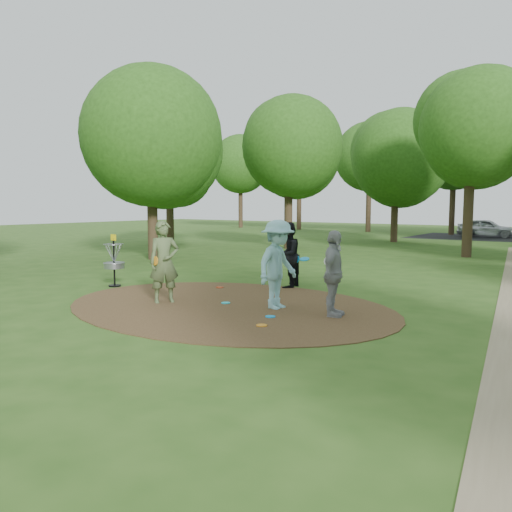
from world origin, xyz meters
The scene contains 13 objects.
ground centered at (0.00, 0.00, 0.00)m, with size 100.00×100.00×0.00m, color #2D5119.
dirt_clearing centered at (0.00, 0.00, 0.01)m, with size 8.40×8.40×0.02m, color #47301C.
player_observer_with_disc centered at (-1.49, -0.58, 1.01)m, with size 0.80×0.88×2.01m.
player_throwing_with_disc centered at (1.16, 0.44, 1.03)m, with size 1.21×1.35×2.07m.
player_walking_with_disc centered at (-0.23, 3.09, 0.95)m, with size 0.89×1.05×1.90m.
player_waiting_with_disc centered at (2.58, 0.44, 0.94)m, with size 0.69×1.17×1.87m.
disc_ground_cyan centered at (-0.18, 0.18, 0.03)m, with size 0.22×0.22×0.02m, color #1CD0E2.
disc_ground_blue centered at (1.54, -0.43, 0.03)m, with size 0.22×0.22×0.02m, color #0D98ED.
disc_ground_red centered at (-1.75, 1.84, 0.03)m, with size 0.22×0.22×0.02m, color red.
car_left centered at (-0.12, 30.34, 0.68)m, with size 1.60×3.97×1.35m, color #B7B9C0.
disc_ground_orange centered at (1.84, -1.17, 0.03)m, with size 0.22×0.22×0.02m, color orange.
disc_golf_basket centered at (-4.50, 0.30, 0.87)m, with size 0.63×0.63×1.54m.
tree_ring centered at (1.22, 9.85, 5.28)m, with size 36.72×45.91×9.80m.
Camera 1 is at (7.38, -9.12, 2.43)m, focal length 35.00 mm.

